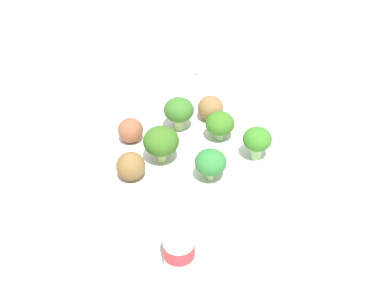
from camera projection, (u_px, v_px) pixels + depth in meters
The scene contains 14 objects.
ground_plane at pixel (192, 162), 0.79m from camera, with size 4.00×4.00×0.00m, color #B2B2AD.
plate at pixel (192, 158), 0.78m from camera, with size 0.28×0.28×0.02m, color white.
broccoli_floret_center at pixel (161, 141), 0.74m from camera, with size 0.06×0.06×0.06m.
broccoli_floret_front_left at pixel (211, 163), 0.71m from camera, with size 0.05×0.05×0.05m.
broccoli_floret_back_right at pixel (220, 124), 0.79m from camera, with size 0.05×0.05×0.05m.
broccoli_floret_back_left at pixel (179, 111), 0.81m from camera, with size 0.05×0.05×0.06m.
broccoli_floret_far_rim at pixel (257, 140), 0.75m from camera, with size 0.05×0.05×0.05m.
meatball_far_rim at pixel (131, 166), 0.72m from camera, with size 0.04×0.04×0.04m, color brown.
meatball_mid_right at pixel (210, 108), 0.85m from camera, with size 0.04×0.04×0.04m, color brown.
meatball_back_right at pixel (131, 130), 0.80m from camera, with size 0.04×0.04×0.04m, color brown.
napkin at pixel (209, 82), 0.99m from camera, with size 0.17×0.12×0.01m, color white.
fork at pixel (200, 79), 1.00m from camera, with size 0.12×0.02×0.01m.
knife at pixel (217, 78), 1.00m from camera, with size 0.15×0.02×0.01m.
yogurt_bottle at pixel (179, 246), 0.60m from camera, with size 0.04×0.04×0.08m.
Camera 1 is at (-0.62, -0.01, 0.49)m, focal length 45.62 mm.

